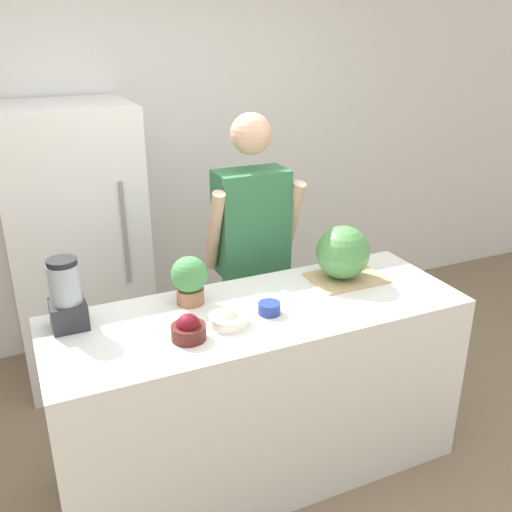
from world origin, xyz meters
TOP-DOWN VIEW (x-y plane):
  - wall_back at (0.00, 2.02)m, footprint 8.00×0.06m
  - counter_island at (0.00, 0.35)m, footprint 1.94×0.69m
  - refrigerator at (-0.63, 1.64)m, footprint 0.78×0.69m
  - person at (0.24, 0.98)m, footprint 0.54×0.27m
  - cutting_board at (0.54, 0.46)m, footprint 0.37×0.27m
  - watermelon at (0.52, 0.47)m, footprint 0.27×0.27m
  - bowl_cherries at (-0.38, 0.22)m, footprint 0.15×0.15m
  - bowl_cream at (-0.18, 0.26)m, footprint 0.17×0.17m
  - bowl_small_blue at (0.02, 0.29)m, footprint 0.10×0.10m
  - blender at (-0.81, 0.53)m, footprint 0.15×0.15m
  - potted_plant at (-0.27, 0.53)m, footprint 0.17×0.17m

SIDE VIEW (x-z plane):
  - counter_island at x=0.00m, z-range 0.00..0.91m
  - refrigerator at x=-0.63m, z-range 0.00..1.71m
  - person at x=0.24m, z-range 0.03..1.73m
  - cutting_board at x=0.54m, z-range 0.91..0.92m
  - bowl_small_blue at x=0.02m, z-range 0.91..0.96m
  - bowl_cream at x=-0.18m, z-range 0.90..0.98m
  - bowl_cherries at x=-0.38m, z-range 0.90..1.01m
  - potted_plant at x=-0.27m, z-range 0.92..1.15m
  - blender at x=-0.81m, z-range 0.90..1.21m
  - watermelon at x=0.52m, z-range 0.92..1.19m
  - wall_back at x=0.00m, z-range 0.00..2.60m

